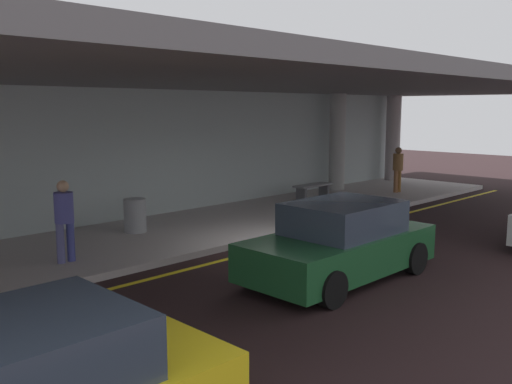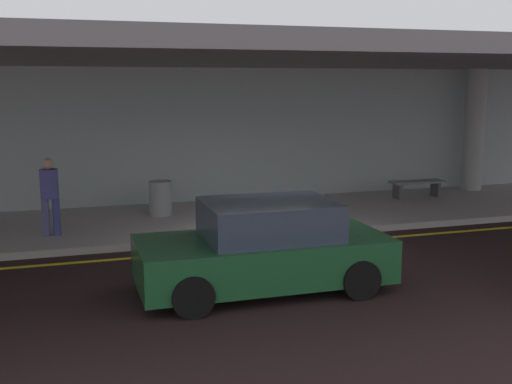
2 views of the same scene
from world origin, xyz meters
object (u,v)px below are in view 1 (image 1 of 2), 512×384
at_px(support_column_far_left, 337,142).
at_px(bench_metal, 313,188).
at_px(traveler_with_luggage, 398,166).
at_px(person_waiting_for_ride, 64,216).
at_px(trash_bin_steel, 135,215).
at_px(support_column_left_mid, 393,138).
at_px(car_dark_green, 340,243).

bearing_deg(support_column_far_left, bench_metal, -162.40).
relative_size(support_column_far_left, traveler_with_luggage, 2.17).
height_order(person_waiting_for_ride, trash_bin_steel, person_waiting_for_ride).
bearing_deg(person_waiting_for_ride, support_column_left_mid, 21.92).
distance_m(support_column_left_mid, traveler_with_luggage, 3.81).
bearing_deg(car_dark_green, trash_bin_steel, 98.88).
height_order(support_column_far_left, support_column_left_mid, same).
height_order(support_column_far_left, traveler_with_luggage, support_column_far_left).
relative_size(support_column_left_mid, trash_bin_steel, 4.29).
bearing_deg(support_column_left_mid, person_waiting_for_ride, -171.66).
relative_size(support_column_left_mid, car_dark_green, 0.89).
bearing_deg(support_column_left_mid, car_dark_green, -152.37).
xyz_separation_m(support_column_left_mid, car_dark_green, (-12.87, -6.74, -1.26)).
bearing_deg(support_column_left_mid, support_column_far_left, 180.00).
relative_size(support_column_far_left, support_column_left_mid, 1.00).
xyz_separation_m(traveler_with_luggage, bench_metal, (-3.29, 1.36, -0.61)).
relative_size(support_column_far_left, bench_metal, 2.28).
distance_m(support_column_far_left, car_dark_green, 11.21).
bearing_deg(traveler_with_luggage, bench_metal, -130.23).
bearing_deg(car_dark_green, support_column_far_left, 37.64).
relative_size(traveler_with_luggage, trash_bin_steel, 1.98).
distance_m(car_dark_green, person_waiting_for_ride, 5.54).
bearing_deg(trash_bin_steel, traveler_with_luggage, -6.01).
bearing_deg(support_column_far_left, person_waiting_for_ride, -169.00).
relative_size(support_column_left_mid, traveler_with_luggage, 2.17).
xyz_separation_m(support_column_far_left, support_column_left_mid, (4.00, 0.00, 0.00)).
distance_m(support_column_far_left, traveler_with_luggage, 2.46).
bearing_deg(bench_metal, support_column_far_left, 17.60).
bearing_deg(car_dark_green, person_waiting_for_ride, 128.53).
relative_size(traveler_with_luggage, bench_metal, 1.05).
distance_m(car_dark_green, trash_bin_steel, 5.82).
bearing_deg(traveler_with_luggage, support_column_left_mid, 106.72).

